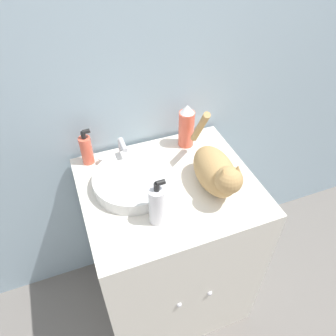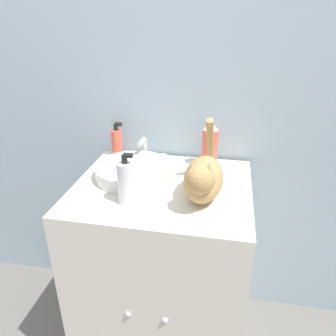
{
  "view_description": "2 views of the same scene",
  "coord_description": "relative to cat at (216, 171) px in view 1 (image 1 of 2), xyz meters",
  "views": [
    {
      "loc": [
        -0.33,
        -0.55,
        1.8
      ],
      "look_at": [
        -0.01,
        0.3,
        0.96
      ],
      "focal_mm": 35.0,
      "sensor_mm": 36.0,
      "label": 1
    },
    {
      "loc": [
        0.24,
        -0.82,
        1.48
      ],
      "look_at": [
        0.02,
        0.29,
        0.95
      ],
      "focal_mm": 35.0,
      "sensor_mm": 36.0,
      "label": 2
    }
  ],
  "objects": [
    {
      "name": "vanity_cabinet",
      "position": [
        -0.16,
        0.07,
        -0.52
      ],
      "size": [
        0.7,
        0.62,
        0.86
      ],
      "color": "silver",
      "rests_on": "ground_plane"
    },
    {
      "name": "sink_basin",
      "position": [
        -0.29,
        0.12,
        -0.06
      ],
      "size": [
        0.32,
        0.32,
        0.05
      ],
      "color": "silver",
      "rests_on": "vanity_cabinet"
    },
    {
      "name": "wall_back",
      "position": [
        -0.16,
        0.42,
        0.3
      ],
      "size": [
        6.0,
        0.05,
        2.5
      ],
      "color": "#9EB7C6",
      "rests_on": "ground_plane"
    },
    {
      "name": "faucet",
      "position": [
        -0.29,
        0.29,
        -0.04
      ],
      "size": [
        0.21,
        0.09,
        0.12
      ],
      "color": "silver",
      "rests_on": "vanity_cabinet"
    },
    {
      "name": "cat",
      "position": [
        0.0,
        0.0,
        0.0
      ],
      "size": [
        0.15,
        0.39,
        0.27
      ],
      "rotation": [
        0.0,
        0.0,
        -1.61
      ],
      "color": "tan",
      "rests_on": "vanity_cabinet"
    },
    {
      "name": "spray_bottle",
      "position": [
        0.0,
        0.29,
        0.01
      ],
      "size": [
        0.07,
        0.07,
        0.2
      ],
      "color": "#EF6047",
      "rests_on": "vanity_cabinet"
    },
    {
      "name": "lotion_bottle",
      "position": [
        -0.26,
        -0.08,
        -0.01
      ],
      "size": [
        0.06,
        0.06,
        0.19
      ],
      "color": "silver",
      "rests_on": "vanity_cabinet"
    },
    {
      "name": "soap_bottle",
      "position": [
        -0.44,
        0.33,
        -0.02
      ],
      "size": [
        0.05,
        0.05,
        0.17
      ],
      "color": "#EF6047",
      "rests_on": "vanity_cabinet"
    }
  ]
}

